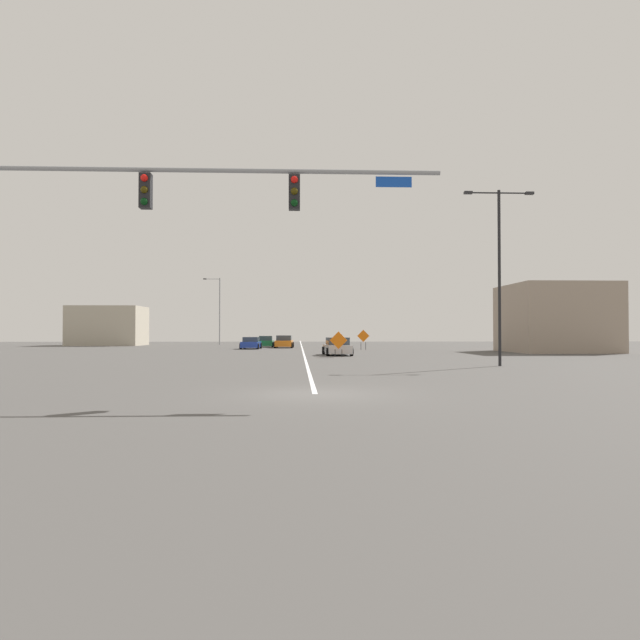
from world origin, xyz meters
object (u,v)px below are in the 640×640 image
construction_sign_left_shoulder (363,337)px  street_lamp_far_right (218,308)px  street_lamp_near_right (499,263)px  car_blue_distant (251,343)px  car_silver_passing (337,347)px  construction_sign_right_shoulder (339,341)px  car_orange_approaching (284,342)px  traffic_signal_assembly (145,212)px  car_green_far (266,342)px

construction_sign_left_shoulder → street_lamp_far_right: bearing=130.3°
street_lamp_near_right → construction_sign_left_shoulder: bearing=98.6°
car_blue_distant → car_silver_passing: bearing=-63.5°
construction_sign_right_shoulder → car_blue_distant: bearing=112.0°
car_orange_approaching → car_blue_distant: size_ratio=0.94×
traffic_signal_assembly → car_blue_distant: (-0.39, 43.54, -4.87)m
traffic_signal_assembly → car_blue_distant: 43.81m
car_silver_passing → traffic_signal_assembly: bearing=-105.7°
traffic_signal_assembly → car_green_far: (0.78, 50.91, -4.85)m
street_lamp_near_right → construction_sign_left_shoulder: 28.28m
construction_sign_right_shoulder → car_green_far: (-6.76, 26.98, -0.54)m
street_lamp_far_right → car_blue_distant: street_lamp_far_right is taller
car_silver_passing → car_blue_distant: car_silver_passing is taller
street_lamp_far_right → street_lamp_near_right: street_lamp_near_right is taller
street_lamp_far_right → car_orange_approaching: size_ratio=2.38×
car_green_far → car_silver_passing: 24.57m
construction_sign_right_shoulder → car_orange_approaching: bearing=100.9°
construction_sign_right_shoulder → construction_sign_left_shoulder: (3.79, 16.90, 0.14)m
traffic_signal_assembly → construction_sign_right_shoulder: size_ratio=7.17×
car_green_far → street_lamp_near_right: bearing=-68.6°
car_orange_approaching → traffic_signal_assembly: bearing=-93.7°
street_lamp_near_right → construction_sign_right_shoulder: (-7.98, 10.73, -4.43)m
street_lamp_far_right → car_orange_approaching: 17.82m
street_lamp_far_right → car_blue_distant: 19.70m
car_green_far → construction_sign_right_shoulder: bearing=-75.9°
car_orange_approaching → street_lamp_near_right: bearing=-69.9°
construction_sign_right_shoulder → car_green_far: bearing=104.1°
construction_sign_right_shoulder → car_orange_approaching: size_ratio=0.48×
construction_sign_left_shoulder → car_silver_passing: (-3.65, -13.51, -0.65)m
car_silver_passing → car_orange_approaching: bearing=103.1°
car_blue_distant → traffic_signal_assembly: bearing=-89.5°
car_blue_distant → car_orange_approaching: bearing=47.7°
street_lamp_near_right → construction_sign_left_shoulder: street_lamp_near_right is taller
car_green_far → car_orange_approaching: (2.27, -3.60, 0.05)m
street_lamp_near_right → car_blue_distant: 34.62m
street_lamp_far_right → street_lamp_near_right: (21.92, -48.55, 0.47)m
street_lamp_far_right → construction_sign_left_shoulder: 27.68m
construction_sign_left_shoulder → car_orange_approaching: (-8.28, 6.48, -0.63)m
construction_sign_left_shoulder → car_blue_distant: size_ratio=0.49×
traffic_signal_assembly → construction_sign_left_shoulder: traffic_signal_assembly is taller
traffic_signal_assembly → construction_sign_right_shoulder: traffic_signal_assembly is taller
car_green_far → car_silver_passing: car_silver_passing is taller
construction_sign_left_shoulder → car_silver_passing: 14.01m
street_lamp_near_right → car_silver_passing: 16.89m
construction_sign_right_shoulder → street_lamp_near_right: bearing=-53.3°
traffic_signal_assembly → car_silver_passing: 28.79m
street_lamp_near_right → car_blue_distant: street_lamp_near_right is taller
car_blue_distant → street_lamp_far_right: bearing=108.2°
street_lamp_near_right → construction_sign_right_shoulder: 14.09m
construction_sign_right_shoulder → construction_sign_left_shoulder: construction_sign_left_shoulder is taller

